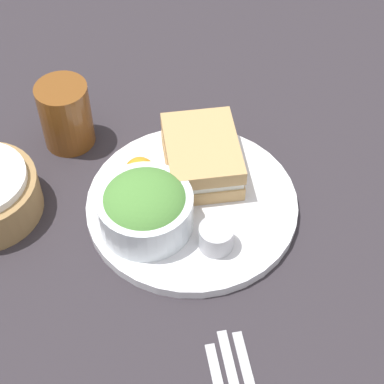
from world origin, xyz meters
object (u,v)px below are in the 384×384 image
plate (192,205)px  salad_bowl (145,207)px  sandwich (202,156)px  dressing_cup (216,237)px  drink_glass (66,115)px

plate → salad_bowl: bearing=128.7°
sandwich → salad_bowl: bearing=149.1°
plate → sandwich: sandwich is taller
sandwich → dressing_cup: size_ratio=3.36×
plate → dressing_cup: dressing_cup is taller
sandwich → dressing_cup: 0.14m
sandwich → dressing_cup: (-0.13, -0.03, -0.01)m
plate → sandwich: 0.07m
sandwich → drink_glass: bearing=75.9°
plate → drink_glass: bearing=60.5°
salad_bowl → dressing_cup: 0.10m
dressing_cup → drink_glass: drink_glass is taller
salad_bowl → dressing_cup: size_ratio=2.77×
dressing_cup → drink_glass: size_ratio=0.44×
sandwich → drink_glass: 0.22m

